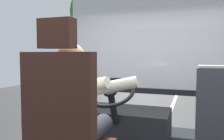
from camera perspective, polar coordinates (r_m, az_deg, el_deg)
The scene contains 7 objects.
ground at distance 10.78m, azimuth 15.73°, elevation -6.06°, with size 18.00×44.00×0.06m.
driver_seat at distance 1.61m, azimuth -11.07°, elevation -15.29°, with size 0.48×0.48×1.27m.
bus_driver at distance 1.68m, azimuth -8.97°, elevation -9.22°, with size 0.80×0.55×0.72m.
steering_console at distance 2.84m, azimuth 2.63°, elevation -13.22°, with size 1.10×0.97×0.81m.
fare_box at distance 2.35m, azimuth 23.27°, elevation -10.72°, with size 0.27×0.21×0.96m.
windshield_panel at distance 3.48m, azimuth 8.87°, elevation 3.67°, with size 2.50×0.08×1.48m.
street_tree at distance 11.19m, azimuth -3.56°, elevation 14.08°, with size 2.60×2.60×5.11m.
Camera 1 is at (0.63, -1.80, 1.82)m, focal length 36.93 mm.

